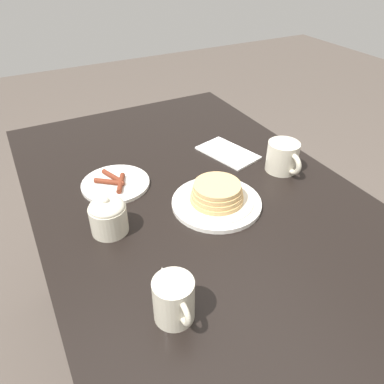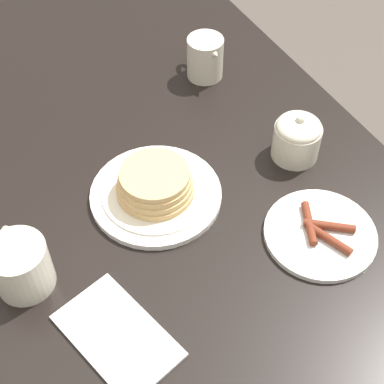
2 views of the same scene
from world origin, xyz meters
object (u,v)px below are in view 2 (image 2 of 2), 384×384
object	(u,v)px
coffee_mug	(20,264)
creamer_pitcher	(205,57)
sugar_bowl	(297,137)
napkin	(118,336)
pancake_plate	(155,188)
side_plate_bacon	(320,233)

from	to	relation	value
coffee_mug	creamer_pitcher	size ratio (longest dim) A/B	1.06
sugar_bowl	napkin	bearing A→B (deg)	112.38
pancake_plate	napkin	bearing A→B (deg)	141.65
pancake_plate	side_plate_bacon	world-z (taller)	pancake_plate
side_plate_bacon	sugar_bowl	distance (m)	0.20
coffee_mug	napkin	distance (m)	0.19
sugar_bowl	creamer_pitcher	bearing A→B (deg)	6.31
sugar_bowl	coffee_mug	bearing A→B (deg)	92.69
side_plate_bacon	coffee_mug	world-z (taller)	coffee_mug
pancake_plate	napkin	xyz separation A→B (m)	(-0.22, 0.17, -0.02)
side_plate_bacon	napkin	size ratio (longest dim) A/B	0.90
creamer_pitcher	sugar_bowl	world-z (taller)	creamer_pitcher
napkin	side_plate_bacon	bearing A→B (deg)	-89.10
sugar_bowl	napkin	size ratio (longest dim) A/B	0.46
pancake_plate	sugar_bowl	distance (m)	0.28
pancake_plate	creamer_pitcher	bearing A→B (deg)	-43.64
pancake_plate	side_plate_bacon	size ratio (longest dim) A/B	1.23
creamer_pitcher	sugar_bowl	distance (m)	0.29
creamer_pitcher	napkin	size ratio (longest dim) A/B	0.56
side_plate_bacon	sugar_bowl	size ratio (longest dim) A/B	1.96
pancake_plate	coffee_mug	world-z (taller)	coffee_mug
coffee_mug	side_plate_bacon	bearing A→B (deg)	-108.28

